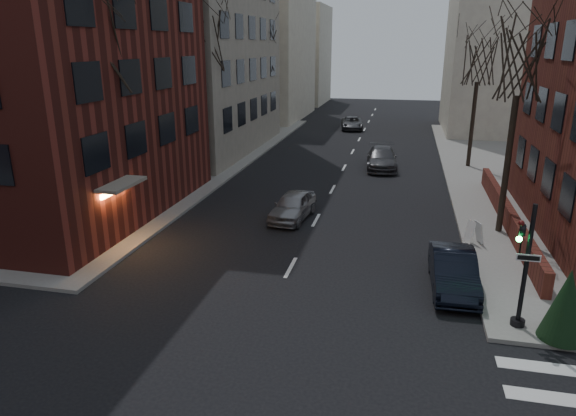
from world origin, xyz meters
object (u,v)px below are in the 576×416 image
Objects in this scene: tree_left_c at (263,51)px; tree_right_a at (521,58)px; streetlamp_near at (193,121)px; sandwich_board at (474,232)px; evergreen_shrub at (566,304)px; tree_left_a at (100,47)px; tree_left_b at (204,39)px; traffic_signal at (523,274)px; tree_right_b at (479,60)px; streetlamp_far at (275,92)px; car_lane_silver at (293,206)px; parked_sedan at (453,271)px; car_lane_far at (352,123)px; car_lane_gray at (382,158)px.

tree_left_c is 28.17m from tree_right_a.
streetlamp_near reaches higher than sandwich_board.
tree_right_a is at bearing 91.94° from evergreen_shrub.
streetlamp_near is at bearing 136.52° from sandwich_board.
tree_left_b is (0.00, 12.00, 0.44)m from tree_left_a.
sandwich_board is at bearing 93.97° from traffic_signal.
tree_left_a reaches higher than evergreen_shrub.
tree_right_a reaches higher than tree_right_b.
tree_right_a is 11.66m from evergreen_shrub.
streetlamp_far is at bearing 116.06° from traffic_signal.
tree_left_c is at bearing 101.38° from sandwich_board.
streetlamp_near is 17.10m from sandwich_board.
tree_right_b is at bearing 45.64° from tree_left_a.
streetlamp_far is (0.60, 16.00, -4.68)m from tree_left_b.
evergreen_shrub is at bearing -36.00° from car_lane_silver.
traffic_signal reaches higher than evergreen_shrub.
car_lane_far is (-7.54, 36.41, -0.07)m from parked_sedan.
evergreen_shrub is at bearing -77.55° from car_lane_gray.
streetlamp_near is at bearing 141.13° from traffic_signal.
tree_left_b reaches higher than tree_left_a.
tree_left_b is 6.18m from streetlamp_near.
tree_left_c is 1.00× the size of tree_right_a.
tree_left_a reaches higher than tree_right_b.
tree_left_c is 36.87m from evergreen_shrub.
evergreen_shrub is (17.92, -17.50, -7.64)m from tree_left_b.
car_lane_gray is (-3.54, 18.89, 0.03)m from parked_sedan.
car_lane_silver is at bearing -46.64° from tree_left_b.
tree_left_b reaches higher than car_lane_far.
tree_right_b is at bearing -24.44° from tree_left_c.
streetlamp_far is at bearing 112.71° from car_lane_silver.
streetlamp_near is at bearing 85.71° from tree_left_a.
streetlamp_near reaches higher than traffic_signal.
tree_left_c is at bearing 90.00° from tree_left_a.
streetlamp_far reaches higher than evergreen_shrub.
car_lane_gray is at bearing 85.70° from sandwich_board.
tree_left_c is (0.00, 26.00, -0.44)m from tree_left_a.
tree_right_b is at bearing 61.00° from car_lane_silver.
car_lane_far is (-0.13, 29.93, -0.05)m from car_lane_silver.
traffic_signal is at bearing -45.46° from tree_left_b.
sandwich_board is at bearing -58.86° from streetlamp_far.
streetlamp_far is 2.79× the size of evergreen_shrub.
tree_left_a reaches higher than tree_left_c.
evergreen_shrub is at bearing -62.66° from streetlamp_far.
streetlamp_near is at bearing -149.53° from tree_right_b.
tree_right_b reaches higher than car_lane_silver.
tree_right_b is 24.33m from evergreen_shrub.
tree_right_b is at bearing 81.17° from parked_sedan.
tree_right_a is 2.23× the size of parked_sedan.
streetlamp_near is at bearing -81.47° from tree_left_b.
car_lane_far is at bearing 96.73° from car_lane_silver.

